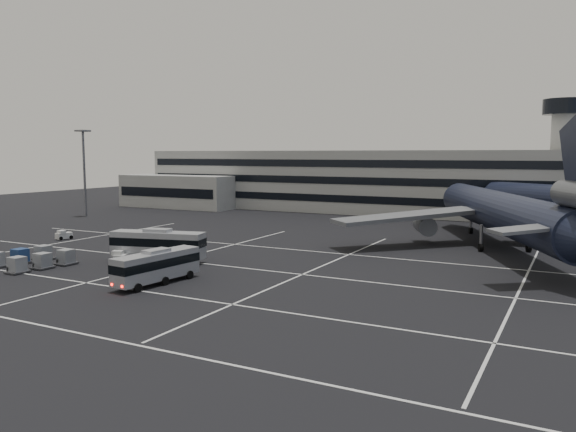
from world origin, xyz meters
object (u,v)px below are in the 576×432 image
Objects in this scene: trijet_main at (502,212)px; bus_near at (157,265)px; bus_far at (158,244)px; uld_cluster at (31,259)px; tug_a at (63,235)px.

trijet_main is 47.74m from bus_near.
bus_far reaches higher than bus_near.
trijet_main is 5.96× the size of uld_cluster.
uld_cluster reaches higher than tug_a.
bus_far is 1.32× the size of uld_cluster.
bus_far is at bearing 37.90° from uld_cluster.
trijet_main is 21.63× the size of tug_a.
bus_near reaches higher than tug_a.
bus_near reaches higher than uld_cluster.
uld_cluster is at bearing -174.06° from bus_near.
bus_near is 4.13× the size of tug_a.
bus_near is 19.34m from uld_cluster.
bus_near is 0.86× the size of bus_far.
trijet_main is 65.53m from tug_a.
trijet_main is 5.24× the size of bus_near.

